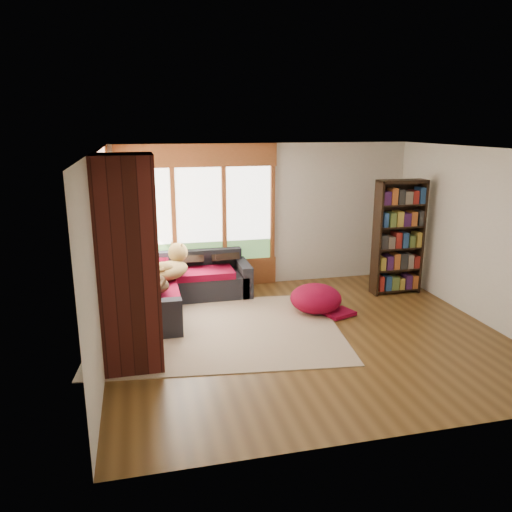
{
  "coord_description": "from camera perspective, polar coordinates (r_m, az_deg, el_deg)",
  "views": [
    {
      "loc": [
        -2.24,
        -6.28,
        2.92
      ],
      "look_at": [
        -0.52,
        0.97,
        0.95
      ],
      "focal_mm": 35.0,
      "sensor_mm": 36.0,
      "label": 1
    }
  ],
  "objects": [
    {
      "name": "wall_back",
      "position": [
        9.2,
        0.95,
        4.68
      ],
      "size": [
        5.5,
        0.04,
        2.6
      ],
      "primitive_type": "cube",
      "color": "silver",
      "rests_on": "ground"
    },
    {
      "name": "brick_chimney",
      "position": [
        6.15,
        -14.36,
        -0.94
      ],
      "size": [
        0.7,
        0.7,
        2.6
      ],
      "primitive_type": "cube",
      "color": "#471914",
      "rests_on": "ground"
    },
    {
      "name": "dog_tan",
      "position": [
        8.18,
        -9.7,
        -0.63
      ],
      "size": [
        0.89,
        0.95,
        0.46
      ],
      "rotation": [
        0.0,
        0.0,
        0.94
      ],
      "color": "olive",
      "rests_on": "sectional_sofa"
    },
    {
      "name": "windows_left",
      "position": [
        7.66,
        -16.67,
        2.35
      ],
      "size": [
        0.1,
        2.62,
        1.9
      ],
      "color": "brown",
      "rests_on": "wall_left"
    },
    {
      "name": "wall_right",
      "position": [
        8.18,
        24.6,
        2.04
      ],
      "size": [
        0.04,
        5.0,
        2.6
      ],
      "primitive_type": "cube",
      "color": "silver",
      "rests_on": "ground"
    },
    {
      "name": "dog_brindle",
      "position": [
        7.59,
        -12.28,
        -2.16
      ],
      "size": [
        0.76,
        0.87,
        0.43
      ],
      "rotation": [
        0.0,
        0.0,
        2.04
      ],
      "color": "#352214",
      "rests_on": "sectional_sofa"
    },
    {
      "name": "roller_blind",
      "position": [
        8.4,
        -16.39,
        6.22
      ],
      "size": [
        0.03,
        0.72,
        0.9
      ],
      "primitive_type": "cube",
      "color": "#758358",
      "rests_on": "wall_left"
    },
    {
      "name": "floor",
      "position": [
        7.28,
        5.82,
        -8.92
      ],
      "size": [
        5.5,
        5.5,
        0.0
      ],
      "primitive_type": "plane",
      "color": "#513416",
      "rests_on": "ground"
    },
    {
      "name": "pouf",
      "position": [
        8.06,
        6.85,
        -4.75
      ],
      "size": [
        1.04,
        1.04,
        0.45
      ],
      "primitive_type": "ellipsoid",
      "rotation": [
        0.0,
        0.0,
        0.32
      ],
      "color": "maroon",
      "rests_on": "area_rug"
    },
    {
      "name": "ceiling",
      "position": [
        6.67,
        6.42,
        11.98
      ],
      "size": [
        5.5,
        5.5,
        0.0
      ],
      "primitive_type": "plane",
      "color": "white"
    },
    {
      "name": "wall_front",
      "position": [
        4.68,
        16.31,
        -6.06
      ],
      "size": [
        5.5,
        0.04,
        2.6
      ],
      "primitive_type": "cube",
      "color": "silver",
      "rests_on": "ground"
    },
    {
      "name": "bookshelf",
      "position": [
        9.05,
        15.96,
        2.03
      ],
      "size": [
        0.86,
        0.29,
        2.01
      ],
      "color": "black",
      "rests_on": "ground"
    },
    {
      "name": "wall_left",
      "position": [
        6.5,
        -17.41,
        -0.3
      ],
      "size": [
        0.04,
        5.0,
        2.6
      ],
      "primitive_type": "cube",
      "color": "silver",
      "rests_on": "ground"
    },
    {
      "name": "throw_pillows",
      "position": [
        8.41,
        -10.69,
        -0.3
      ],
      "size": [
        1.98,
        1.68,
        0.45
      ],
      "color": "black",
      "rests_on": "sectional_sofa"
    },
    {
      "name": "windows_back",
      "position": [
        8.95,
        -6.49,
        4.62
      ],
      "size": [
        2.82,
        0.1,
        1.9
      ],
      "color": "brown",
      "rests_on": "wall_back"
    },
    {
      "name": "area_rug",
      "position": [
        7.4,
        -4.36,
        -8.43
      ],
      "size": [
        3.81,
        3.08,
        0.01
      ],
      "primitive_type": "cube",
      "rotation": [
        0.0,
        0.0,
        -0.11
      ],
      "color": "beige",
      "rests_on": "ground"
    },
    {
      "name": "sectional_sofa",
      "position": [
        8.4,
        -10.75,
        -3.6
      ],
      "size": [
        2.2,
        2.2,
        0.8
      ],
      "rotation": [
        0.0,
        0.0,
        -0.06
      ],
      "color": "black",
      "rests_on": "ground"
    }
  ]
}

